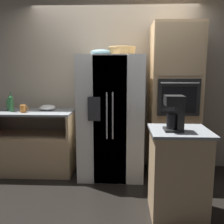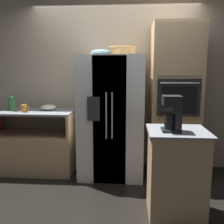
{
  "view_description": "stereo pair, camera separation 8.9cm",
  "coord_description": "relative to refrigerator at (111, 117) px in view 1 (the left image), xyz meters",
  "views": [
    {
      "loc": [
        0.15,
        -3.45,
        1.54
      ],
      "look_at": [
        -0.02,
        -0.0,
        0.96
      ],
      "focal_mm": 40.0,
      "sensor_mm": 36.0,
      "label": 1
    },
    {
      "loc": [
        0.23,
        -3.45,
        1.54
      ],
      "look_at": [
        -0.02,
        -0.0,
        0.96
      ],
      "focal_mm": 40.0,
      "sensor_mm": 36.0,
      "label": 2
    }
  ],
  "objects": [
    {
      "name": "bottle_short",
      "position": [
        -1.47,
        0.01,
        0.19
      ],
      "size": [
        0.06,
        0.06,
        0.29
      ],
      "color": "#33723F",
      "rests_on": "counter_left"
    },
    {
      "name": "bottle_tall",
      "position": [
        -1.55,
        0.12,
        0.17
      ],
      "size": [
        0.08,
        0.08,
        0.22
      ],
      "color": "#33723F",
      "rests_on": "counter_left"
    },
    {
      "name": "mug",
      "position": [
        -1.27,
        -0.05,
        0.12
      ],
      "size": [
        0.12,
        0.08,
        0.11
      ],
      "color": "orange",
      "rests_on": "counter_left"
    },
    {
      "name": "wall_oven",
      "position": [
        0.9,
        0.06,
        0.22
      ],
      "size": [
        0.67,
        0.69,
        2.17
      ],
      "color": "tan",
      "rests_on": "ground_plane"
    },
    {
      "name": "coffee_maker",
      "position": [
        0.7,
        -1.06,
        0.26
      ],
      "size": [
        0.18,
        0.19,
        0.36
      ],
      "color": "black",
      "rests_on": "island_counter"
    },
    {
      "name": "ground_plane",
      "position": [
        0.03,
        -0.09,
        -0.87
      ],
      "size": [
        20.0,
        20.0,
        0.0
      ],
      "primitive_type": "plane",
      "color": "black"
    },
    {
      "name": "wall_back",
      "position": [
        0.03,
        0.41,
        0.53
      ],
      "size": [
        12.0,
        0.06,
        2.8
      ],
      "color": "tan",
      "rests_on": "ground_plane"
    },
    {
      "name": "mixing_bowl",
      "position": [
        -0.98,
        0.16,
        0.11
      ],
      "size": [
        0.24,
        0.24,
        0.08
      ],
      "color": "white",
      "rests_on": "counter_left"
    },
    {
      "name": "counter_left",
      "position": [
        -1.31,
        0.06,
        -0.53
      ],
      "size": [
        1.44,
        0.62,
        0.94
      ],
      "color": "tan",
      "rests_on": "ground_plane"
    },
    {
      "name": "island_counter",
      "position": [
        0.76,
        -1.02,
        -0.4
      ],
      "size": [
        0.61,
        0.58,
        0.94
      ],
      "color": "tan",
      "rests_on": "ground_plane"
    },
    {
      "name": "refrigerator",
      "position": [
        0.0,
        0.0,
        0.0
      ],
      "size": [
        0.91,
        0.78,
        1.74
      ],
      "color": "white",
      "rests_on": "ground_plane"
    },
    {
      "name": "fruit_bowl",
      "position": [
        -0.14,
        -0.03,
        0.91
      ],
      "size": [
        0.29,
        0.29,
        0.08
      ],
      "color": "#668C99",
      "rests_on": "refrigerator"
    },
    {
      "name": "wicker_basket",
      "position": [
        0.15,
        0.02,
        0.93
      ],
      "size": [
        0.38,
        0.38,
        0.12
      ],
      "color": "tan",
      "rests_on": "refrigerator"
    }
  ]
}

